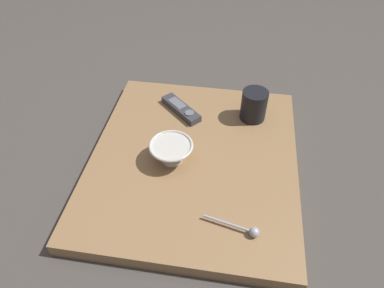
{
  "coord_description": "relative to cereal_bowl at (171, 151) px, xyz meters",
  "views": [
    {
      "loc": [
        -0.1,
        0.68,
        0.76
      ],
      "look_at": [
        0.01,
        -0.03,
        0.06
      ],
      "focal_mm": 32.22,
      "sensor_mm": 36.0,
      "label": 1
    }
  ],
  "objects": [
    {
      "name": "cereal_bowl",
      "position": [
        0.0,
        0.0,
        0.0
      ],
      "size": [
        0.12,
        0.12,
        0.06
      ],
      "color": "beige",
      "rests_on": "table"
    },
    {
      "name": "teaspoon",
      "position": [
        -0.22,
        0.2,
        -0.02
      ],
      "size": [
        0.14,
        0.04,
        0.02
      ],
      "color": "#A3A5B2",
      "rests_on": "table"
    },
    {
      "name": "ground_plane",
      "position": [
        -0.06,
        -0.03,
        -0.08
      ],
      "size": [
        6.0,
        6.0,
        0.0
      ],
      "primitive_type": "plane",
      "color": "#47423D"
    },
    {
      "name": "coffee_mug",
      "position": [
        -0.22,
        -0.22,
        0.01
      ],
      "size": [
        0.08,
        0.08,
        0.1
      ],
      "color": "black",
      "rests_on": "table"
    },
    {
      "name": "table",
      "position": [
        -0.06,
        -0.03,
        -0.06
      ],
      "size": [
        0.59,
        0.67,
        0.04
      ],
      "color": "#936D47",
      "rests_on": "ground"
    },
    {
      "name": "tv_remote_near",
      "position": [
        0.01,
        -0.22,
        -0.02
      ],
      "size": [
        0.15,
        0.14,
        0.02
      ],
      "color": "#38383D",
      "rests_on": "table"
    }
  ]
}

